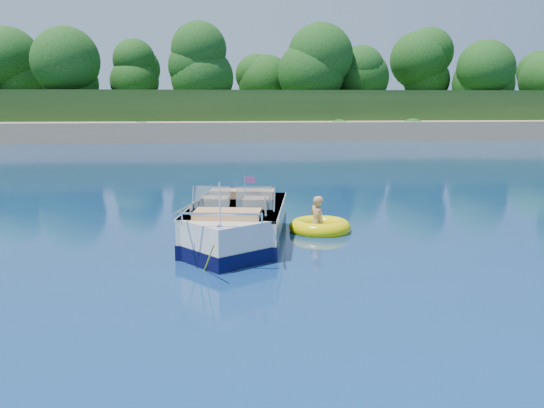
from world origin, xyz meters
name	(u,v)px	position (x,y,z in m)	size (l,w,h in m)	color
ground	(297,251)	(0.00, 0.00, 0.00)	(160.00, 160.00, 0.00)	#09193F
shoreline	(220,119)	(0.00, 63.77, 0.98)	(170.00, 59.00, 6.00)	tan
treeline	(226,72)	(0.04, 41.01, 5.55)	(150.00, 7.12, 8.19)	black
motorboat	(236,228)	(-1.25, 0.75, 0.36)	(2.63, 5.56, 1.86)	silver
tow_tube	(320,227)	(0.83, 1.84, 0.10)	(1.87, 1.87, 0.39)	#F7E302
boy	(316,232)	(0.73, 1.82, 0.00)	(0.49, 0.32, 1.35)	tan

